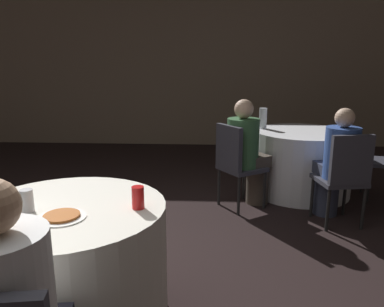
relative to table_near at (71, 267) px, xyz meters
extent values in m
cube|color=gray|center=(-0.09, 5.03, 1.03)|extent=(16.00, 0.06, 2.80)
cylinder|color=white|center=(0.00, 0.00, 0.00)|extent=(1.09, 1.09, 0.73)
cylinder|color=silver|center=(1.83, 2.41, 0.00)|extent=(1.12, 1.12, 0.73)
cube|color=#383842|center=(2.70, 2.24, 0.06)|extent=(0.47, 0.47, 0.04)
cylinder|color=black|center=(2.50, 2.11, -0.17)|extent=(0.03, 0.03, 0.40)
cylinder|color=black|center=(2.56, 2.44, -0.17)|extent=(0.03, 0.03, 0.40)
cube|color=#383842|center=(1.98, 1.54, 0.06)|extent=(0.46, 0.46, 0.04)
cube|color=#383842|center=(2.01, 1.37, 0.30)|extent=(0.38, 0.11, 0.45)
cylinder|color=black|center=(1.78, 1.68, -0.17)|extent=(0.03, 0.03, 0.40)
cylinder|color=black|center=(2.12, 1.74, -0.17)|extent=(0.03, 0.03, 0.40)
cylinder|color=black|center=(1.84, 1.35, -0.17)|extent=(0.03, 0.03, 0.40)
cylinder|color=black|center=(2.17, 1.40, -0.17)|extent=(0.03, 0.03, 0.40)
cube|color=#383842|center=(1.11, 1.91, 0.06)|extent=(0.56, 0.56, 0.04)
cube|color=#383842|center=(0.96, 1.81, 0.30)|extent=(0.26, 0.34, 0.45)
cylinder|color=black|center=(1.15, 2.15, -0.17)|extent=(0.03, 0.03, 0.40)
cylinder|color=black|center=(1.34, 1.87, -0.17)|extent=(0.03, 0.03, 0.40)
cylinder|color=black|center=(0.87, 1.96, -0.17)|extent=(0.03, 0.03, 0.40)
cylinder|color=black|center=(1.06, 1.68, -0.17)|extent=(0.03, 0.03, 0.40)
cylinder|color=#4C4238|center=(1.29, 2.04, -0.15)|extent=(0.24, 0.24, 0.44)
cube|color=#4C4238|center=(1.20, 1.98, 0.13)|extent=(0.44, 0.44, 0.12)
cylinder|color=#38663D|center=(1.11, 1.91, 0.33)|extent=(0.33, 0.33, 0.50)
sphere|color=#DBB293|center=(1.11, 1.91, 0.67)|extent=(0.19, 0.19, 0.19)
cylinder|color=#33384C|center=(1.94, 1.76, -0.15)|extent=(0.24, 0.24, 0.44)
cube|color=#33384C|center=(1.96, 1.65, 0.13)|extent=(0.34, 0.36, 0.12)
cylinder|color=#33519E|center=(1.98, 1.54, 0.32)|extent=(0.31, 0.31, 0.48)
sphere|color=#DBB293|center=(1.98, 1.54, 0.65)|extent=(0.18, 0.18, 0.18)
cylinder|color=white|center=(0.04, -0.15, 0.37)|extent=(0.25, 0.25, 0.01)
cylinder|color=#B25B23|center=(0.04, -0.15, 0.38)|extent=(0.18, 0.18, 0.01)
cylinder|color=red|center=(0.40, 0.00, 0.43)|extent=(0.07, 0.07, 0.12)
cylinder|color=silver|center=(-0.17, -0.08, 0.43)|extent=(0.07, 0.07, 0.12)
cylinder|color=white|center=(-0.30, -0.09, 0.41)|extent=(0.09, 0.09, 0.09)
cylinder|color=silver|center=(1.39, 2.56, 0.49)|extent=(0.09, 0.09, 0.24)
camera|label=1|loc=(0.79, -1.86, 1.13)|focal=35.00mm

